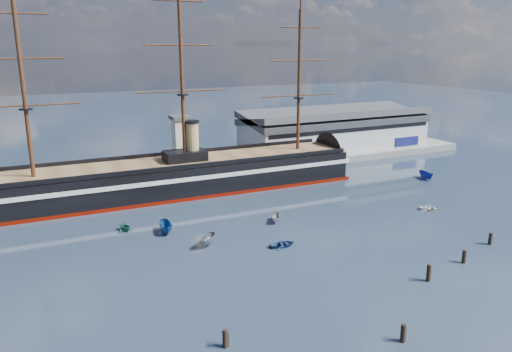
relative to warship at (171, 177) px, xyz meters
name	(u,v)px	position (x,y,z in m)	size (l,w,h in m)	color
ground	(218,215)	(4.04, -20.00, -4.04)	(600.00, 600.00, 0.00)	#1F2B36
quay	(203,172)	(14.04, 16.00, -4.04)	(180.00, 18.00, 2.00)	slate
warehouse	(335,130)	(62.04, 20.00, 3.95)	(63.00, 21.00, 11.60)	#B7BABC
quay_tower	(181,142)	(7.04, 13.00, 5.72)	(5.00, 5.00, 15.00)	silver
warship	(171,177)	(0.00, 0.00, 0.00)	(113.02, 17.87, 53.94)	black
motorboat_a	(167,233)	(-8.78, -25.26, -4.04)	(6.70, 2.46, 2.68)	navy
motorboat_b	(283,247)	(7.97, -41.24, -4.04)	(2.92, 1.17, 1.36)	navy
motorboat_c	(276,222)	(13.05, -29.55, -4.04)	(4.94, 1.81, 1.98)	gray
motorboat_d	(125,231)	(-15.72, -20.61, -4.04)	(5.58, 2.42, 2.05)	#1A6048
motorboat_e	(430,210)	(47.20, -37.81, -4.04)	(2.82, 1.13, 1.31)	silver
motorboat_f	(426,179)	(65.70, -17.72, -4.04)	(6.40, 2.35, 2.56)	navy
motorboat_g	(208,246)	(-4.02, -34.91, -4.04)	(6.07, 2.23, 2.43)	slate
piling_near_left	(225,347)	(-13.35, -65.10, -4.04)	(0.64, 0.64, 3.05)	black
piling_near_mid	(402,342)	(6.54, -73.71, -4.04)	(0.64, 0.64, 3.10)	black
piling_near_right	(463,263)	(31.55, -60.72, -4.04)	(0.64, 0.64, 3.01)	black
piling_far_right	(490,245)	(42.18, -57.21, -4.04)	(0.64, 0.64, 2.98)	black
piling_extra	(428,281)	(21.35, -63.03, -4.04)	(0.64, 0.64, 3.47)	black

